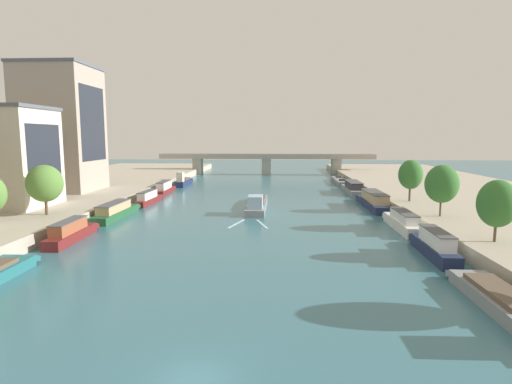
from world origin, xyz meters
TOP-DOWN VIEW (x-y plane):
  - ground_plane at (0.00, 0.00)m, footprint 400.00×400.00m
  - quay_left at (-40.09, 55.00)m, footprint 36.00×170.00m
  - quay_right at (40.09, 55.00)m, footprint 36.00×170.00m
  - barge_midriver at (0.45, 49.66)m, footprint 3.10×18.32m
  - wake_behind_barge at (0.01, 37.43)m, footprint 5.60×5.88m
  - moored_boat_left_end at (-19.99, 26.83)m, footprint 2.31×11.04m
  - moored_boat_left_gap_after at (-20.35, 40.98)m, footprint 2.70×13.91m
  - moored_boat_left_far at (-19.54, 54.12)m, footprint 2.12×11.32m
  - moored_boat_left_near at (-20.38, 67.79)m, footprint 2.29×11.64m
  - moored_boat_left_lone at (-19.59, 82.20)m, footprint 2.15×11.45m
  - moored_boat_right_second at (19.88, 22.69)m, footprint 2.13×10.85m
  - moored_boat_right_midway at (20.29, 35.12)m, footprint 2.16×12.24m
  - moored_boat_right_near at (20.37, 52.20)m, footprint 3.17×16.49m
  - moored_boat_right_lone at (20.10, 70.82)m, footprint 3.09×14.70m
  - moored_boat_right_upstream at (20.00, 89.94)m, footprint 3.10×16.79m
  - tree_left_distant at (-26.69, 33.55)m, footprint 4.61×4.61m
  - tree_right_second at (25.46, 22.23)m, footprint 3.75×3.75m
  - tree_right_distant at (25.15, 35.48)m, footprint 4.21×4.21m
  - tree_right_nearest at (25.14, 48.33)m, footprint 3.80×3.80m
  - building_left_tall at (-37.41, 58.55)m, footprint 12.92×13.00m
  - bridge_far at (0.00, 113.09)m, footprint 68.18×4.40m

SIDE VIEW (x-z plane):
  - ground_plane at x=0.00m, z-range 0.00..0.00m
  - wake_behind_barge at x=0.01m, z-range 0.00..0.03m
  - moored_boat_right_upstream at x=20.00m, z-range -0.53..1.68m
  - quay_left at x=-40.09m, z-range 0.00..1.76m
  - quay_right at x=40.09m, z-range 0.00..1.76m
  - barge_midriver at x=0.45m, z-range -0.61..2.37m
  - moored_boat_left_gap_after at x=-20.35m, z-range -0.19..2.17m
  - moored_boat_left_far at x=-19.54m, z-range -0.20..2.19m
  - moored_boat_left_end at x=-19.99m, z-range -0.21..2.32m
  - moored_boat_right_midway at x=20.29m, z-range -0.20..2.31m
  - moored_boat_left_lone at x=-19.59m, z-range -0.75..2.88m
  - moored_boat_right_lone at x=20.10m, z-range -0.21..2.37m
  - moored_boat_left_near at x=-20.38m, z-range -0.22..2.43m
  - moored_boat_right_near at x=20.37m, z-range -0.23..2.56m
  - moored_boat_right_second at x=19.88m, z-range -0.23..2.58m
  - bridge_far at x=0.00m, z-range 0.99..7.59m
  - tree_right_second at x=25.46m, z-range 2.49..8.65m
  - tree_left_distant at x=-26.69m, z-range 2.62..9.27m
  - tree_right_distant at x=25.15m, z-range 2.64..9.35m
  - tree_right_nearest at x=25.14m, z-range 2.72..9.36m
  - building_left_tall at x=-37.41m, z-range 1.77..25.45m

